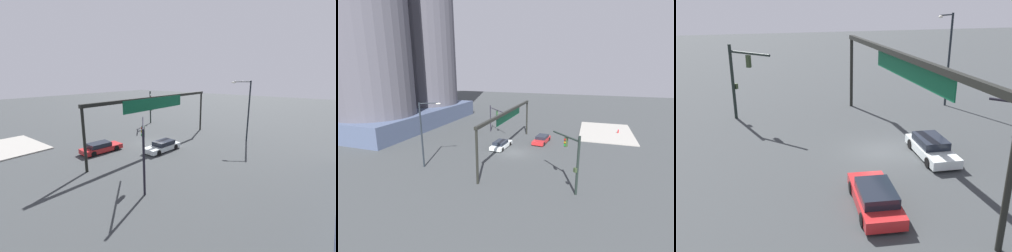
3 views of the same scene
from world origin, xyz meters
TOP-DOWN VIEW (x-y plane):
  - ground_plane at (0.00, 0.00)m, footprint 169.04×169.04m
  - traffic_signal_near_corner at (9.17, 6.99)m, footprint 5.01×4.87m
  - traffic_signal_opposite_side at (-9.20, -8.81)m, footprint 3.50×3.07m
  - streetlamp_curved_arm at (-8.59, 9.33)m, footprint 1.65×2.27m
  - overhead_sign_gantry at (0.22, 1.07)m, footprint 21.99×0.43m
  - sedan_car_approaching at (6.47, -2.73)m, footprint 5.00×2.40m
  - sedan_car_waiting_far at (1.55, 2.80)m, footprint 4.94×2.22m

SIDE VIEW (x-z plane):
  - ground_plane at x=0.00m, z-range 0.00..0.00m
  - sedan_car_waiting_far at x=1.55m, z-range -0.03..1.18m
  - sedan_car_approaching at x=6.47m, z-range -0.03..1.18m
  - traffic_signal_near_corner at x=9.17m, z-range 1.08..6.30m
  - traffic_signal_opposite_side at x=-9.20m, z-range 0.80..6.92m
  - streetlamp_curved_arm at x=-8.59m, z-range 0.67..9.01m
  - overhead_sign_gantry at x=0.22m, z-range 2.25..8.71m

